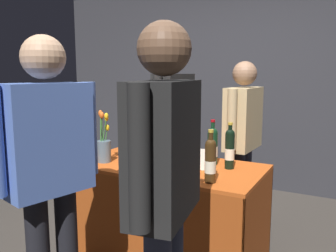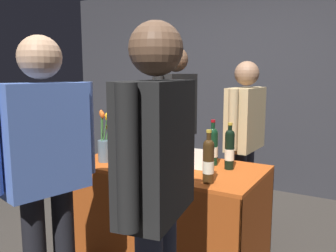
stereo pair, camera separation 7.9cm
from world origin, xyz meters
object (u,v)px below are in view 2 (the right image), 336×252
(wine_glass_near_vendor, at_px, (138,155))
(vendor_presenter, at_px, (176,118))
(flower_vase, at_px, (105,146))
(display_bottle_0, at_px, (176,156))
(taster_foreground_right, at_px, (45,161))
(tasting_table, at_px, (168,193))
(featured_wine_bottle, at_px, (131,142))

(wine_glass_near_vendor, bearing_deg, vendor_presenter, 97.62)
(wine_glass_near_vendor, bearing_deg, flower_vase, -175.21)
(display_bottle_0, xyz_separation_m, vendor_presenter, (-0.50, 0.89, 0.13))
(wine_glass_near_vendor, bearing_deg, taster_foreground_right, -88.43)
(taster_foreground_right, bearing_deg, tasting_table, 5.13)
(display_bottle_0, relative_size, flower_vase, 0.82)
(tasting_table, xyz_separation_m, wine_glass_near_vendor, (-0.18, -0.14, 0.31))
(wine_glass_near_vendor, xyz_separation_m, flower_vase, (-0.30, -0.03, 0.04))
(vendor_presenter, bearing_deg, taster_foreground_right, 7.16)
(vendor_presenter, bearing_deg, wine_glass_near_vendor, 10.37)
(wine_glass_near_vendor, height_order, flower_vase, flower_vase)
(taster_foreground_right, bearing_deg, wine_glass_near_vendor, 15.42)
(tasting_table, distance_m, vendor_presenter, 0.86)
(flower_vase, height_order, vendor_presenter, vendor_presenter)
(tasting_table, bearing_deg, vendor_presenter, 114.25)
(flower_vase, relative_size, vendor_presenter, 0.24)
(wine_glass_near_vendor, bearing_deg, display_bottle_0, -16.27)
(featured_wine_bottle, bearing_deg, vendor_presenter, 79.16)
(display_bottle_0, bearing_deg, tasting_table, 129.16)
(tasting_table, relative_size, vendor_presenter, 0.85)
(display_bottle_0, distance_m, flower_vase, 0.70)
(tasting_table, xyz_separation_m, vendor_presenter, (-0.29, 0.63, 0.50))
(taster_foreground_right, bearing_deg, flower_vase, 34.66)
(tasting_table, bearing_deg, flower_vase, -160.69)
(display_bottle_0, relative_size, vendor_presenter, 0.20)
(tasting_table, distance_m, flower_vase, 0.62)
(featured_wine_bottle, xyz_separation_m, taster_foreground_right, (0.24, -1.09, 0.11))
(featured_wine_bottle, bearing_deg, tasting_table, -9.23)
(vendor_presenter, distance_m, taster_foreground_right, 1.66)
(featured_wine_bottle, distance_m, vendor_presenter, 0.60)
(display_bottle_0, height_order, vendor_presenter, vendor_presenter)
(flower_vase, relative_size, taster_foreground_right, 0.25)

